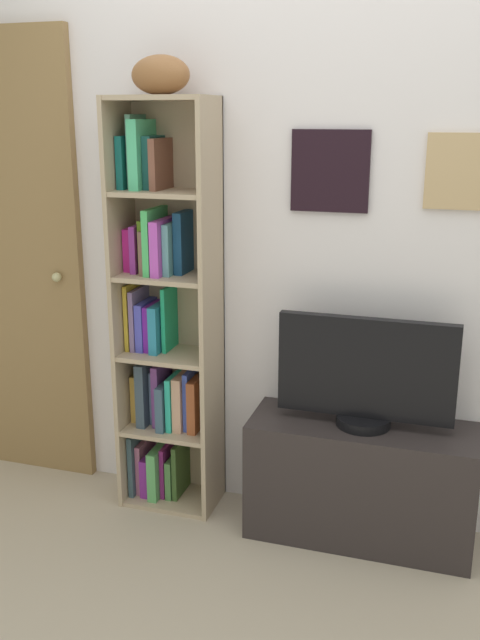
% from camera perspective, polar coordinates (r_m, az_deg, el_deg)
% --- Properties ---
extents(back_wall, '(4.80, 0.08, 2.38)m').
position_cam_1_polar(back_wall, '(2.94, 6.87, 5.88)').
color(back_wall, silver).
rests_on(back_wall, ground).
extents(bookshelf, '(0.43, 0.27, 1.79)m').
position_cam_1_polar(bookshelf, '(3.09, -6.21, -0.45)').
color(bookshelf, tan).
rests_on(bookshelf, ground).
extents(football, '(0.28, 0.20, 0.15)m').
position_cam_1_polar(football, '(2.92, -6.48, 19.15)').
color(football, brown).
rests_on(football, bookshelf).
extents(tv_stand, '(0.92, 0.34, 0.51)m').
position_cam_1_polar(tv_stand, '(3.04, 9.71, -12.79)').
color(tv_stand, '#2B2526').
rests_on(tv_stand, ground).
extents(television, '(0.70, 0.22, 0.45)m').
position_cam_1_polar(television, '(2.84, 10.16, -4.33)').
color(television, black).
rests_on(television, tv_stand).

